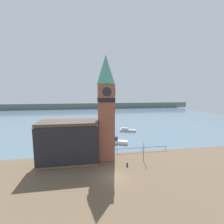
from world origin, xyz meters
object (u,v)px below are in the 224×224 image
Objects in this scene: boat_near at (116,141)px; clock_tower at (106,106)px; boat_far at (127,130)px; pier_building at (69,142)px; lamp_post at (144,148)px; mooring_bollard_near at (127,164)px.

clock_tower is at bearing -87.24° from boat_near.
boat_near is at bearing -100.30° from boat_far.
pier_building is 2.83× the size of lamp_post.
pier_building reaches higher than boat_far.
boat_near is 13.75m from mooring_bollard_near.
boat_near is (3.86, 9.47, -11.21)m from clock_tower.
pier_building is (-7.95, -0.45, -7.51)m from clock_tower.
mooring_bollard_near is (11.67, -3.83, -4.05)m from pier_building.
boat_far is 26.89m from mooring_bollard_near.
boat_near reaches higher than boat_far.
clock_tower reaches higher than mooring_bollard_near.
clock_tower is at bearing 3.21° from pier_building.
boat_far is at bearing 50.18° from pier_building.
lamp_post reaches higher than boat_far.
clock_tower is 26.74m from boat_far.
boat_far is (18.50, 22.19, -3.93)m from pier_building.
boat_far is (6.69, 12.27, -0.24)m from boat_near.
lamp_post is (3.96, -11.93, 2.22)m from boat_near.
clock_tower is 1.84× the size of pier_building.
clock_tower is at bearing 131.04° from mooring_bollard_near.
lamp_post is at bearing -46.70° from boat_near.
pier_building is at bearing 172.73° from lamp_post.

